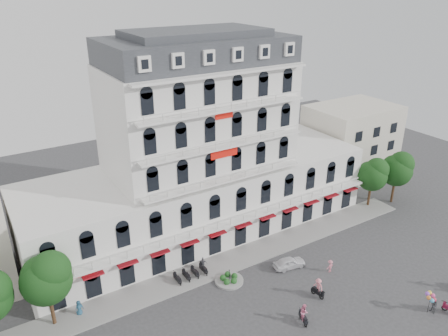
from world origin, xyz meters
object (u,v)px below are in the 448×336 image
(rider_southwest, at_px, (304,313))
(rider_center, at_px, (318,287))
(balloon_vendor, at_px, (433,303))
(parked_car, at_px, (289,263))

(rider_southwest, relative_size, rider_center, 1.01)
(rider_southwest, bearing_deg, balloon_vendor, -98.75)
(rider_center, xyz_separation_m, balloon_vendor, (8.03, -7.89, 0.07))
(parked_car, height_order, balloon_vendor, balloon_vendor)
(balloon_vendor, bearing_deg, rider_southwest, 154.17)
(rider_center, bearing_deg, balloon_vendor, 37.85)
(parked_car, height_order, rider_center, rider_center)
(parked_car, xyz_separation_m, rider_center, (-0.73, -5.53, 0.55))
(parked_car, distance_m, rider_center, 5.60)
(rider_southwest, bearing_deg, rider_center, -43.94)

